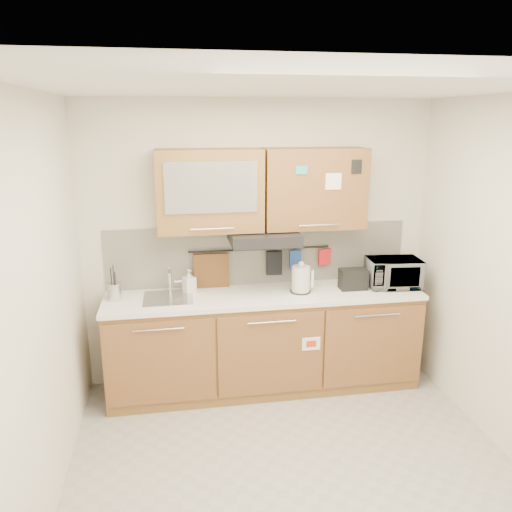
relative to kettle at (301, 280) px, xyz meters
name	(u,v)px	position (x,y,z in m)	size (l,w,h in m)	color
floor	(295,471)	(-0.32, -1.17, -1.04)	(3.20, 3.20, 0.00)	#9E9993
ceiling	(304,87)	(-0.32, -1.17, 1.56)	(3.20, 3.20, 0.00)	white
wall_back	(259,244)	(-0.32, 0.33, 0.26)	(3.20, 3.20, 0.00)	silver
wall_left	(37,315)	(-1.92, -1.17, 0.26)	(3.00, 3.00, 0.00)	silver
base_cabinet	(264,346)	(-0.32, 0.02, -0.63)	(2.80, 0.64, 0.88)	olive
countertop	(265,296)	(-0.32, 0.02, -0.14)	(2.82, 0.62, 0.04)	white
backsplash	(259,255)	(-0.32, 0.32, 0.16)	(2.80, 0.02, 0.56)	silver
upper_cabinets	(262,189)	(-0.33, 0.15, 0.80)	(1.82, 0.37, 0.70)	olive
range_hood	(264,237)	(-0.32, 0.08, 0.38)	(0.60, 0.46, 0.10)	black
sink	(168,298)	(-1.17, 0.04, -0.11)	(0.42, 0.40, 0.26)	silver
utensil_rail	(260,249)	(-0.32, 0.28, 0.22)	(0.02, 0.02, 1.30)	black
utensil_crock	(114,291)	(-1.62, 0.07, -0.04)	(0.14, 0.14, 0.31)	silver
kettle	(301,280)	(0.00, 0.00, 0.00)	(0.22, 0.20, 0.29)	silver
toaster	(353,279)	(0.49, 0.01, -0.02)	(0.25, 0.15, 0.19)	black
microwave	(394,273)	(0.88, 0.01, 0.02)	(0.47, 0.32, 0.26)	#999999
soap_bottle	(189,281)	(-0.99, 0.16, -0.01)	(0.10, 0.10, 0.21)	#999999
cutting_board	(211,275)	(-0.78, 0.26, 0.00)	(0.32, 0.02, 0.40)	brown
oven_mitt	(295,260)	(0.01, 0.26, 0.11)	(0.11, 0.03, 0.18)	navy
dark_pouch	(274,263)	(-0.19, 0.26, 0.09)	(0.14, 0.04, 0.23)	black
pot_holder	(325,257)	(0.30, 0.26, 0.13)	(0.13, 0.02, 0.16)	red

